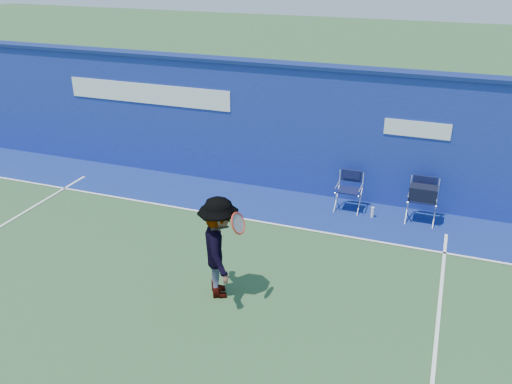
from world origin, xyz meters
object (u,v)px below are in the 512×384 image
(directors_chair_right, at_px, (422,204))
(water_bottle, at_px, (372,212))
(directors_chair_left, at_px, (348,198))
(tennis_player, at_px, (219,248))

(directors_chair_right, bearing_deg, water_bottle, -170.38)
(directors_chair_right, xyz_separation_m, water_bottle, (-1.01, -0.17, -0.28))
(directors_chair_left, xyz_separation_m, tennis_player, (-1.42, -4.00, 0.61))
(water_bottle, distance_m, tennis_player, 4.37)
(tennis_player, bearing_deg, water_bottle, 62.11)
(directors_chair_right, xyz_separation_m, tennis_player, (-3.02, -3.97, 0.50))
(directors_chair_right, bearing_deg, tennis_player, -127.24)
(directors_chair_left, distance_m, directors_chair_right, 1.60)
(directors_chair_left, xyz_separation_m, water_bottle, (0.59, -0.20, -0.17))
(directors_chair_left, xyz_separation_m, directors_chair_right, (1.60, -0.03, 0.11))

